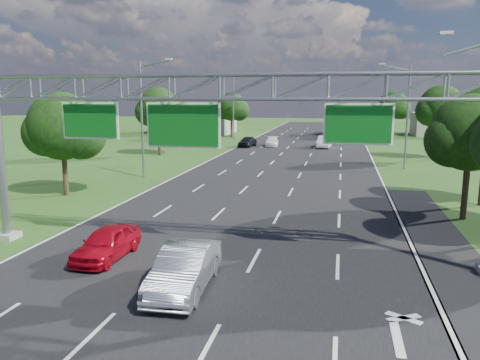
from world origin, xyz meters
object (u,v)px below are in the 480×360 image
(red_coupe, at_px, (107,243))
(box_truck, at_px, (335,126))
(sign_gantry, at_px, (223,101))
(traffic_signal, at_px, (357,109))
(silver_sedan, at_px, (184,268))

(red_coupe, relative_size, box_truck, 0.44)
(sign_gantry, relative_size, traffic_signal, 1.92)
(sign_gantry, height_order, red_coupe, sign_gantry)
(red_coupe, relative_size, silver_sedan, 0.83)
(traffic_signal, height_order, box_truck, traffic_signal)
(traffic_signal, bearing_deg, sign_gantry, -97.68)
(sign_gantry, height_order, traffic_signal, sign_gantry)
(sign_gantry, xyz_separation_m, silver_sedan, (-0.49, -4.10, -6.06))
(silver_sedan, bearing_deg, red_coupe, 148.14)
(red_coupe, xyz_separation_m, box_truck, (8.82, 68.48, 1.00))
(silver_sedan, bearing_deg, sign_gantry, 80.37)
(red_coupe, bearing_deg, sign_gantry, 19.21)
(traffic_signal, height_order, red_coupe, traffic_signal)
(red_coupe, bearing_deg, silver_sedan, -27.82)
(sign_gantry, xyz_separation_m, box_truck, (3.85, 66.87, -5.18))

